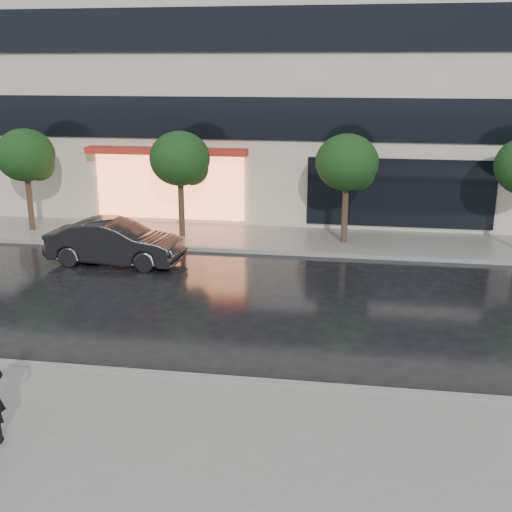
# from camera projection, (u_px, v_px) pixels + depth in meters

# --- Properties ---
(ground) EXTENTS (120.00, 120.00, 0.00)m
(ground) POSITION_uv_depth(u_px,v_px,m) (194.00, 360.00, 14.12)
(ground) COLOR black
(ground) RESTS_ON ground
(sidewalk_near) EXTENTS (60.00, 4.50, 0.12)m
(sidewalk_near) POSITION_uv_depth(u_px,v_px,m) (147.00, 439.00, 11.02)
(sidewalk_near) COLOR slate
(sidewalk_near) RESTS_ON ground
(sidewalk_far) EXTENTS (60.00, 3.50, 0.12)m
(sidewalk_far) POSITION_uv_depth(u_px,v_px,m) (262.00, 239.00, 23.81)
(sidewalk_far) COLOR slate
(sidewalk_far) RESTS_ON ground
(curb_near) EXTENTS (60.00, 0.25, 0.14)m
(curb_near) POSITION_uv_depth(u_px,v_px,m) (182.00, 378.00, 13.15)
(curb_near) COLOR gray
(curb_near) RESTS_ON ground
(curb_far) EXTENTS (60.00, 0.25, 0.14)m
(curb_far) POSITION_uv_depth(u_px,v_px,m) (255.00, 251.00, 22.15)
(curb_far) COLOR gray
(curb_far) RESTS_ON ground
(office_building) EXTENTS (30.00, 12.76, 18.00)m
(office_building) POSITION_uv_depth(u_px,v_px,m) (288.00, 1.00, 28.57)
(office_building) COLOR beige
(office_building) RESTS_ON ground
(tree_far_west) EXTENTS (2.20, 2.20, 3.99)m
(tree_far_west) POSITION_uv_depth(u_px,v_px,m) (27.00, 157.00, 24.12)
(tree_far_west) COLOR #33261C
(tree_far_west) RESTS_ON ground
(tree_mid_west) EXTENTS (2.20, 2.20, 3.99)m
(tree_mid_west) POSITION_uv_depth(u_px,v_px,m) (182.00, 161.00, 23.22)
(tree_mid_west) COLOR #33261C
(tree_mid_west) RESTS_ON ground
(tree_mid_east) EXTENTS (2.20, 2.20, 3.99)m
(tree_mid_east) POSITION_uv_depth(u_px,v_px,m) (349.00, 164.00, 22.32)
(tree_mid_east) COLOR #33261C
(tree_mid_east) RESTS_ON ground
(parked_car) EXTENTS (4.49, 1.81, 1.45)m
(parked_car) POSITION_uv_depth(u_px,v_px,m) (115.00, 242.00, 20.76)
(parked_car) COLOR black
(parked_car) RESTS_ON ground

